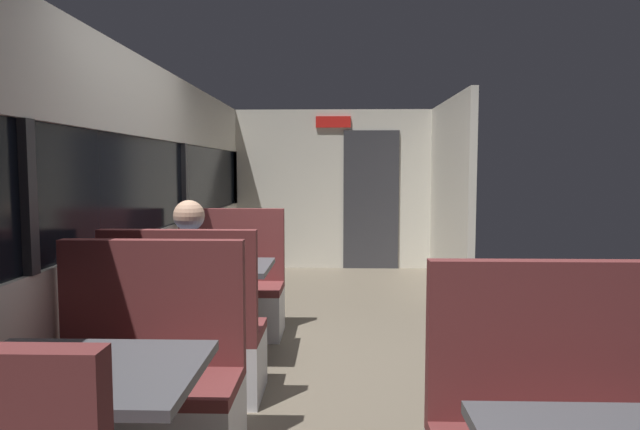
% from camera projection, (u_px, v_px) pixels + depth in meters
% --- Properties ---
extents(ground_plane, '(3.30, 9.20, 0.02)m').
position_uv_depth(ground_plane, '(329.00, 368.00, 4.18)').
color(ground_plane, '#665B4C').
extents(carriage_window_panel_left, '(0.09, 8.48, 2.30)m').
position_uv_depth(carriage_window_panel_left, '(130.00, 217.00, 4.13)').
color(carriage_window_panel_left, beige).
rests_on(carriage_window_panel_left, ground_plane).
extents(carriage_end_bulkhead, '(2.90, 0.11, 2.30)m').
position_uv_depth(carriage_end_bulkhead, '(337.00, 190.00, 8.26)').
color(carriage_end_bulkhead, beige).
rests_on(carriage_end_bulkhead, ground_plane).
extents(carriage_aisle_panel_right, '(0.08, 2.40, 2.30)m').
position_uv_depth(carriage_aisle_panel_right, '(449.00, 193.00, 7.03)').
color(carriage_aisle_panel_right, beige).
rests_on(carriage_aisle_panel_right, ground_plane).
extents(dining_table_near_window, '(0.90, 0.70, 0.74)m').
position_uv_depth(dining_table_near_window, '(77.00, 395.00, 2.07)').
color(dining_table_near_window, '#9E9EA3').
rests_on(dining_table_near_window, ground_plane).
extents(bench_near_window_facing_entry, '(0.95, 0.50, 1.10)m').
position_uv_depth(bench_near_window_facing_entry, '(144.00, 399.00, 2.79)').
color(bench_near_window_facing_entry, silver).
rests_on(bench_near_window_facing_entry, ground_plane).
extents(dining_table_mid_window, '(0.90, 0.70, 0.74)m').
position_uv_depth(dining_table_mid_window, '(211.00, 278.00, 4.27)').
color(dining_table_mid_window, '#9E9EA3').
rests_on(dining_table_mid_window, ground_plane).
extents(bench_mid_window_facing_end, '(0.95, 0.50, 1.10)m').
position_uv_depth(bench_mid_window_facing_end, '(187.00, 348.00, 3.60)').
color(bench_mid_window_facing_end, silver).
rests_on(bench_mid_window_facing_end, ground_plane).
extents(bench_mid_window_facing_entry, '(0.95, 0.50, 1.10)m').
position_uv_depth(bench_mid_window_facing_entry, '(229.00, 297.00, 4.99)').
color(bench_mid_window_facing_entry, silver).
rests_on(bench_mid_window_facing_entry, ground_plane).
extents(seated_passenger, '(0.47, 0.55, 1.26)m').
position_uv_depth(seated_passenger, '(189.00, 312.00, 3.65)').
color(seated_passenger, '#26262D').
rests_on(seated_passenger, ground_plane).
extents(coffee_cup_secondary, '(0.07, 0.07, 0.09)m').
position_uv_depth(coffee_cup_secondary, '(187.00, 260.00, 4.18)').
color(coffee_cup_secondary, '#26598C').
rests_on(coffee_cup_secondary, dining_table_mid_window).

